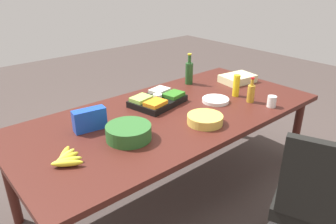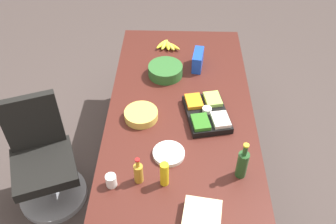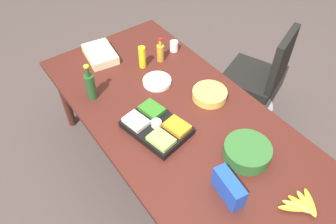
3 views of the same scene
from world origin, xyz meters
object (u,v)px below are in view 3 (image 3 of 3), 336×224
wine_bottle (90,86)px  paper_plate_stack (157,81)px  sheet_cake (100,54)px  chip_bag_blue (229,188)px  dressing_bottle (160,52)px  paper_cup (174,46)px  veggie_tray (156,127)px  mustard_bottle (142,57)px  conference_table (182,125)px  chip_bowl (210,94)px  office_chair (256,83)px  banana_bunch (302,205)px  salad_bowl (247,152)px

wine_bottle → paper_plate_stack: wine_bottle is taller
sheet_cake → chip_bag_blue: bearing=179.1°
dressing_bottle → paper_cup: bearing=-76.2°
dressing_bottle → veggie_tray: size_ratio=0.45×
mustard_bottle → sheet_cake: (0.31, 0.22, -0.06)m
conference_table → veggie_tray: veggie_tray is taller
conference_table → paper_cup: 0.81m
chip_bowl → veggie_tray: bearing=93.5°
dressing_bottle → veggie_tray: (-0.61, 0.46, -0.04)m
mustard_bottle → veggie_tray: bearing=154.6°
wine_bottle → paper_plate_stack: 0.51m
mustard_bottle → dressing_bottle: (-0.02, -0.17, -0.01)m
chip_bag_blue → paper_plate_stack: chip_bag_blue is taller
office_chair → banana_bunch: (-1.13, 0.96, 0.42)m
office_chair → salad_bowl: (-0.71, 0.95, 0.44)m
office_chair → salad_bowl: 1.26m
dressing_bottle → paper_plate_stack: 0.29m
wine_bottle → veggie_tray: 0.58m
office_chair → wine_bottle: 1.60m
wine_bottle → office_chair: bearing=-103.0°
veggie_tray → chip_bowl: bearing=-86.5°
sheet_cake → paper_cup: (-0.28, -0.56, 0.01)m
chip_bag_blue → chip_bowl: size_ratio=0.87×
banana_bunch → conference_table: bearing=8.2°
banana_bunch → dressing_bottle: bearing=-5.0°
wine_bottle → veggie_tray: (-0.54, -0.20, -0.08)m
paper_cup → office_chair: bearing=-124.6°
mustard_bottle → salad_bowl: size_ratio=0.64×
paper_cup → wine_bottle: bearing=97.4°
mustard_bottle → paper_plate_stack: 0.25m
mustard_bottle → chip_bowl: bearing=-161.5°
conference_table → mustard_bottle: (0.65, -0.10, 0.16)m
wine_bottle → mustard_bottle: bearing=-80.5°
conference_table → veggie_tray: size_ratio=5.12×
paper_plate_stack → banana_bunch: 1.32m
office_chair → paper_plate_stack: size_ratio=4.28×
salad_bowl → chip_bag_blue: bearing=114.2°
banana_bunch → chip_bag_blue: bearing=42.7°
dressing_bottle → wine_bottle: 0.66m
veggie_tray → salad_bowl: bearing=-146.9°
mustard_bottle → veggie_tray: 0.69m
sheet_cake → paper_cup: size_ratio=3.56×
salad_bowl → sheet_cake: 1.46m
chip_bag_blue → paper_cup: chip_bag_blue is taller
mustard_bottle → paper_plate_stack: mustard_bottle is taller
dressing_bottle → sheet_cake: 0.51m
wine_bottle → salad_bowl: bearing=-153.3°
salad_bowl → paper_cup: (1.16, -0.30, -0.00)m
dressing_bottle → banana_bunch: (-1.54, 0.13, -0.06)m
mustard_bottle → banana_bunch: bearing=-178.8°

